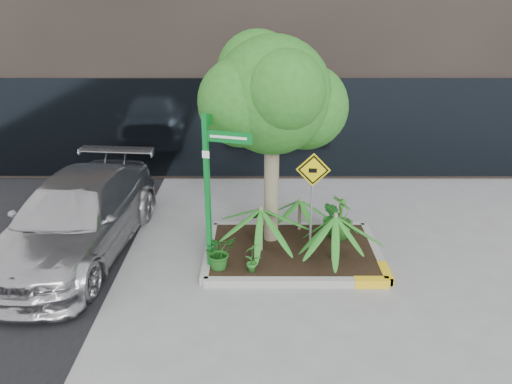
{
  "coord_description": "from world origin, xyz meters",
  "views": [
    {
      "loc": [
        -0.48,
        -8.17,
        4.77
      ],
      "look_at": [
        -0.5,
        0.2,
        1.35
      ],
      "focal_mm": 35.0,
      "sensor_mm": 36.0,
      "label": 1
    }
  ],
  "objects_px": {
    "parked_car": "(76,217)",
    "street_sign_post": "(211,178)",
    "tree": "(272,95)",
    "cattle_sign": "(312,188)"
  },
  "relations": [
    {
      "from": "parked_car",
      "to": "street_sign_post",
      "type": "xyz_separation_m",
      "value": [
        2.68,
        -0.71,
        1.08
      ]
    },
    {
      "from": "tree",
      "to": "parked_car",
      "type": "bearing_deg",
      "value": -175.74
    },
    {
      "from": "parked_car",
      "to": "street_sign_post",
      "type": "height_order",
      "value": "street_sign_post"
    },
    {
      "from": "street_sign_post",
      "to": "cattle_sign",
      "type": "relative_size",
      "value": 1.47
    },
    {
      "from": "parked_car",
      "to": "cattle_sign",
      "type": "relative_size",
      "value": 2.52
    },
    {
      "from": "tree",
      "to": "street_sign_post",
      "type": "xyz_separation_m",
      "value": [
        -1.05,
        -0.99,
        -1.2
      ]
    },
    {
      "from": "street_sign_post",
      "to": "cattle_sign",
      "type": "bearing_deg",
      "value": 26.47
    },
    {
      "from": "tree",
      "to": "parked_car",
      "type": "height_order",
      "value": "tree"
    },
    {
      "from": "street_sign_post",
      "to": "cattle_sign",
      "type": "xyz_separation_m",
      "value": [
        1.76,
        0.33,
        -0.31
      ]
    },
    {
      "from": "tree",
      "to": "street_sign_post",
      "type": "relative_size",
      "value": 1.41
    }
  ]
}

